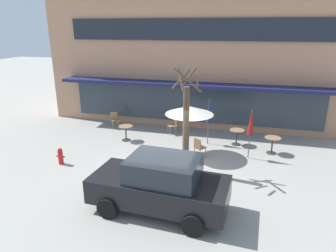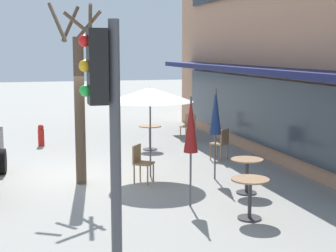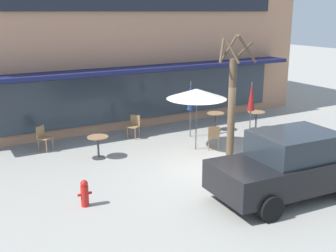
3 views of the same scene
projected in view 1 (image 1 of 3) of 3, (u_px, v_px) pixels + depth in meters
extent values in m
plane|color=#9E9B93|center=(162.00, 175.00, 11.54)|extent=(80.00, 80.00, 0.00)
cube|color=tan|center=(203.00, 55.00, 19.56)|extent=(17.17, 8.00, 7.38)
cube|color=#191E4C|center=(190.00, 85.00, 15.74)|extent=(14.59, 1.10, 0.16)
cube|color=#1E232D|center=(193.00, 29.00, 15.32)|extent=(13.74, 0.10, 1.10)
cube|color=#2D3842|center=(191.00, 105.00, 16.57)|extent=(13.74, 0.10, 1.90)
cylinder|color=#333338|center=(271.00, 153.00, 13.55)|extent=(0.44, 0.44, 0.03)
cylinder|color=#333338|center=(272.00, 145.00, 13.43)|extent=(0.07, 0.07, 0.70)
cylinder|color=#99704C|center=(273.00, 138.00, 13.32)|extent=(0.70, 0.70, 0.03)
cylinder|color=#333338|center=(126.00, 140.00, 15.10)|extent=(0.44, 0.44, 0.03)
cylinder|color=#333338|center=(126.00, 133.00, 14.98)|extent=(0.07, 0.07, 0.70)
cylinder|color=#99704C|center=(126.00, 126.00, 14.87)|extent=(0.70, 0.70, 0.03)
cylinder|color=#333338|center=(236.00, 144.00, 14.54)|extent=(0.44, 0.44, 0.03)
cylinder|color=#333338|center=(237.00, 137.00, 14.43)|extent=(0.07, 0.07, 0.70)
cylinder|color=#99704C|center=(237.00, 130.00, 14.31)|extent=(0.70, 0.70, 0.03)
cylinder|color=#4C4C51|center=(189.00, 130.00, 13.19)|extent=(0.04, 0.04, 2.20)
cone|color=silver|center=(189.00, 110.00, 12.90)|extent=(2.10, 2.10, 0.35)
cylinder|color=#4C4C51|center=(250.00, 134.00, 12.71)|extent=(0.04, 0.04, 2.20)
cone|color=maroon|center=(251.00, 122.00, 12.54)|extent=(0.28, 0.28, 1.10)
cylinder|color=#4C4C51|center=(208.00, 122.00, 14.34)|extent=(0.04, 0.04, 2.20)
cone|color=navy|center=(209.00, 111.00, 14.17)|extent=(0.28, 0.28, 1.10)
cylinder|color=#9E754C|center=(200.00, 150.00, 13.28)|extent=(0.04, 0.04, 0.45)
cylinder|color=#9E754C|center=(206.00, 153.00, 13.02)|extent=(0.04, 0.04, 0.45)
cylinder|color=#9E754C|center=(194.00, 152.00, 13.08)|extent=(0.04, 0.04, 0.45)
cylinder|color=#9E754C|center=(200.00, 155.00, 12.83)|extent=(0.04, 0.04, 0.45)
cube|color=#9E754C|center=(200.00, 147.00, 12.97)|extent=(0.56, 0.56, 0.04)
cube|color=#9E754C|center=(197.00, 144.00, 12.80)|extent=(0.34, 0.27, 0.40)
cylinder|color=#9E754C|center=(170.00, 131.00, 15.73)|extent=(0.04, 0.04, 0.45)
cylinder|color=#9E754C|center=(168.00, 129.00, 16.03)|extent=(0.04, 0.04, 0.45)
cylinder|color=#9E754C|center=(176.00, 130.00, 15.85)|extent=(0.04, 0.04, 0.45)
cylinder|color=#9E754C|center=(173.00, 129.00, 16.15)|extent=(0.04, 0.04, 0.45)
cube|color=#9E754C|center=(172.00, 126.00, 15.86)|extent=(0.56, 0.56, 0.04)
cube|color=#9E754C|center=(175.00, 121.00, 15.86)|extent=(0.27, 0.34, 0.40)
cylinder|color=#9E754C|center=(119.00, 125.00, 16.80)|extent=(0.04, 0.04, 0.45)
cylinder|color=#9E754C|center=(113.00, 125.00, 16.67)|extent=(0.04, 0.04, 0.45)
cylinder|color=#9E754C|center=(117.00, 123.00, 17.10)|extent=(0.04, 0.04, 0.45)
cylinder|color=#9E754C|center=(111.00, 124.00, 16.97)|extent=(0.04, 0.04, 0.45)
cube|color=#9E754C|center=(115.00, 120.00, 16.81)|extent=(0.56, 0.56, 0.04)
cube|color=#9E754C|center=(114.00, 115.00, 16.89)|extent=(0.34, 0.28, 0.40)
cube|color=black|center=(159.00, 189.00, 9.19)|extent=(4.30, 2.04, 0.76)
cube|color=#232B33|center=(164.00, 169.00, 8.92)|extent=(2.19, 1.72, 0.68)
cylinder|color=black|center=(108.00, 208.00, 8.88)|extent=(0.65, 0.26, 0.64)
cylinder|color=black|center=(133.00, 180.00, 10.51)|extent=(0.65, 0.26, 0.64)
cylinder|color=black|center=(193.00, 225.00, 8.11)|extent=(0.65, 0.26, 0.64)
cylinder|color=black|center=(206.00, 192.00, 9.74)|extent=(0.65, 0.26, 0.64)
cylinder|color=brown|center=(186.00, 131.00, 11.39)|extent=(0.24, 0.24, 3.37)
cylinder|color=brown|center=(197.00, 81.00, 10.75)|extent=(0.18, 0.81, 0.67)
cylinder|color=brown|center=(189.00, 77.00, 11.02)|extent=(0.63, 0.13, 0.84)
cylinder|color=brown|center=(181.00, 79.00, 11.08)|extent=(0.59, 0.63, 0.73)
cylinder|color=brown|center=(181.00, 79.00, 10.69)|extent=(0.38, 0.48, 0.82)
cylinder|color=brown|center=(188.00, 80.00, 10.31)|extent=(0.99, 0.35, 0.89)
cylinder|color=red|center=(61.00, 158.00, 12.42)|extent=(0.20, 0.20, 0.55)
sphere|color=red|center=(60.00, 150.00, 12.31)|extent=(0.19, 0.19, 0.19)
cylinder|color=red|center=(58.00, 156.00, 12.43)|extent=(0.10, 0.07, 0.07)
cylinder|color=red|center=(63.00, 157.00, 12.37)|extent=(0.10, 0.07, 0.07)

